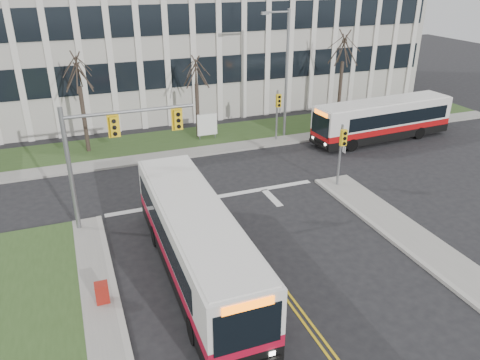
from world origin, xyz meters
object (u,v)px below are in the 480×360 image
object	(u,v)px
streetlight	(285,68)
bus_main	(196,243)
bus_cross	(382,121)
newspaper_box_red	(102,294)
directory_sign	(207,125)

from	to	relation	value
streetlight	bus_main	distance (m)	18.63
streetlight	bus_cross	size ratio (longest dim) A/B	0.84
bus_main	newspaper_box_red	distance (m)	4.06
streetlight	bus_main	bearing A→B (deg)	-126.84
directory_sign	newspaper_box_red	world-z (taller)	directory_sign
bus_main	bus_cross	xyz separation A→B (m)	(17.53, 11.39, -0.09)
streetlight	bus_cross	world-z (taller)	streetlight
bus_main	newspaper_box_red	world-z (taller)	bus_main
streetlight	bus_main	world-z (taller)	streetlight
newspaper_box_red	bus_main	bearing A→B (deg)	9.24
streetlight	directory_sign	size ratio (longest dim) A/B	4.60
bus_main	streetlight	bearing A→B (deg)	53.49
streetlight	newspaper_box_red	world-z (taller)	streetlight
streetlight	newspaper_box_red	size ratio (longest dim) A/B	9.68
bus_cross	newspaper_box_red	xyz separation A→B (m)	(-21.41, -11.94, -0.98)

